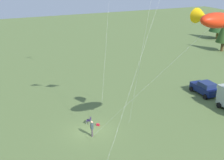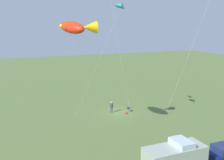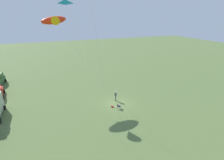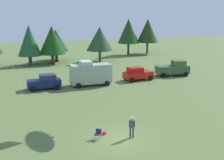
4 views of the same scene
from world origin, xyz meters
The scene contains 7 objects.
ground_plane centered at (0.00, 0.00, 0.00)m, with size 160.00×160.00×0.00m, color #566C39.
person_kite_flyer centered at (0.96, -0.15, 1.02)m, with size 0.49×0.44×1.74m.
folding_chair centered at (-1.66, 0.48, 0.49)m, with size 0.67×0.67×0.82m.
backpack_on_grass centered at (-0.89, 1.21, 0.11)m, with size 0.32×0.22×0.22m, color red.
van_motorhome_grey centered at (2.73, 17.93, 1.64)m, with size 5.42×2.65×3.34m.
kite_large_fish centered at (8.31, 7.79, 12.79)m, with size 9.27×10.07×13.64m.
kite_delta_teal centered at (2.60, 6.57, 15.27)m, with size 4.45×8.30×15.71m.
Camera 2 is at (15.83, 34.78, 12.89)m, focal length 42.00 mm.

